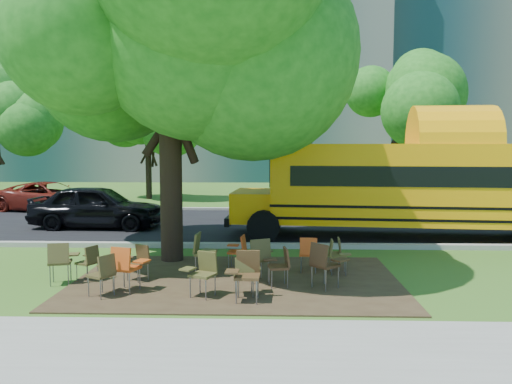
{
  "coord_description": "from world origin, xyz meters",
  "views": [
    {
      "loc": [
        1.75,
        -11.12,
        2.95
      ],
      "look_at": [
        1.28,
        4.01,
        1.52
      ],
      "focal_mm": 35.0,
      "sensor_mm": 36.0,
      "label": 1
    }
  ],
  "objects_px": {
    "chair_12": "(336,254)",
    "chair_1": "(126,264)",
    "chair_10": "(203,249)",
    "bg_car_red": "(50,197)",
    "chair_11": "(259,255)",
    "chair_7": "(324,261)",
    "chair_8": "(89,259)",
    "chair_6": "(281,263)",
    "chair_3": "(203,269)",
    "chair_13": "(310,251)",
    "black_car": "(97,207)",
    "chair_2": "(104,271)",
    "chair_9": "(138,259)",
    "chair_15": "(239,248)",
    "chair_5": "(246,271)",
    "school_bus": "(446,185)",
    "chair_0": "(61,258)",
    "chair_4": "(246,272)",
    "main_tree": "(169,26)",
    "chair_14": "(334,250)"
  },
  "relations": [
    {
      "from": "chair_13",
      "to": "chair_14",
      "type": "height_order",
      "value": "chair_13"
    },
    {
      "from": "chair_6",
      "to": "chair_8",
      "type": "height_order",
      "value": "chair_6"
    },
    {
      "from": "chair_3",
      "to": "chair_13",
      "type": "xyz_separation_m",
      "value": [
        2.21,
        1.89,
        -0.02
      ]
    },
    {
      "from": "chair_0",
      "to": "chair_13",
      "type": "distance_m",
      "value": 5.44
    },
    {
      "from": "chair_2",
      "to": "chair_4",
      "type": "relative_size",
      "value": 1.05
    },
    {
      "from": "main_tree",
      "to": "chair_3",
      "type": "xyz_separation_m",
      "value": [
        1.21,
        -3.03,
        -5.31
      ]
    },
    {
      "from": "chair_2",
      "to": "chair_8",
      "type": "height_order",
      "value": "chair_2"
    },
    {
      "from": "chair_9",
      "to": "chair_15",
      "type": "height_order",
      "value": "chair_15"
    },
    {
      "from": "chair_0",
      "to": "chair_9",
      "type": "height_order",
      "value": "chair_0"
    },
    {
      "from": "chair_2",
      "to": "chair_13",
      "type": "relative_size",
      "value": 1.01
    },
    {
      "from": "chair_9",
      "to": "chair_15",
      "type": "xyz_separation_m",
      "value": [
        2.12,
        1.07,
        0.02
      ]
    },
    {
      "from": "chair_8",
      "to": "bg_car_red",
      "type": "relative_size",
      "value": 0.17
    },
    {
      "from": "chair_7",
      "to": "chair_8",
      "type": "distance_m",
      "value": 5.06
    },
    {
      "from": "chair_10",
      "to": "chair_11",
      "type": "xyz_separation_m",
      "value": [
        1.29,
        -0.56,
        0.0
      ]
    },
    {
      "from": "school_bus",
      "to": "bg_car_red",
      "type": "bearing_deg",
      "value": 163.09
    },
    {
      "from": "chair_0",
      "to": "chair_3",
      "type": "relative_size",
      "value": 1.03
    },
    {
      "from": "chair_6",
      "to": "chair_15",
      "type": "bearing_deg",
      "value": 24.29
    },
    {
      "from": "black_car",
      "to": "chair_4",
      "type": "bearing_deg",
      "value": -142.1
    },
    {
      "from": "chair_12",
      "to": "chair_15",
      "type": "height_order",
      "value": "chair_15"
    },
    {
      "from": "chair_10",
      "to": "bg_car_red",
      "type": "distance_m",
      "value": 13.54
    },
    {
      "from": "chair_2",
      "to": "chair_3",
      "type": "height_order",
      "value": "chair_3"
    },
    {
      "from": "chair_2",
      "to": "chair_7",
      "type": "xyz_separation_m",
      "value": [
        4.32,
        0.65,
        0.07
      ]
    },
    {
      "from": "chair_11",
      "to": "chair_2",
      "type": "bearing_deg",
      "value": 175.61
    },
    {
      "from": "chair_1",
      "to": "chair_10",
      "type": "relative_size",
      "value": 0.99
    },
    {
      "from": "chair_5",
      "to": "school_bus",
      "type": "bearing_deg",
      "value": -130.36
    },
    {
      "from": "chair_14",
      "to": "chair_10",
      "type": "bearing_deg",
      "value": 102.63
    },
    {
      "from": "chair_9",
      "to": "chair_0",
      "type": "bearing_deg",
      "value": 41.02
    },
    {
      "from": "chair_8",
      "to": "chair_5",
      "type": "bearing_deg",
      "value": -85.12
    },
    {
      "from": "chair_0",
      "to": "bg_car_red",
      "type": "relative_size",
      "value": 0.19
    },
    {
      "from": "chair_7",
      "to": "bg_car_red",
      "type": "height_order",
      "value": "bg_car_red"
    },
    {
      "from": "chair_3",
      "to": "chair_14",
      "type": "distance_m",
      "value": 3.54
    },
    {
      "from": "chair_10",
      "to": "chair_13",
      "type": "relative_size",
      "value": 1.14
    },
    {
      "from": "chair_11",
      "to": "chair_15",
      "type": "xyz_separation_m",
      "value": [
        -0.51,
        1.11,
        -0.09
      ]
    },
    {
      "from": "chair_13",
      "to": "chair_14",
      "type": "distance_m",
      "value": 0.66
    },
    {
      "from": "chair_2",
      "to": "chair_6",
      "type": "relative_size",
      "value": 1.03
    },
    {
      "from": "chair_3",
      "to": "chair_10",
      "type": "bearing_deg",
      "value": -58.16
    },
    {
      "from": "chair_12",
      "to": "black_car",
      "type": "bearing_deg",
      "value": -126.53
    },
    {
      "from": "chair_3",
      "to": "chair_5",
      "type": "height_order",
      "value": "chair_5"
    },
    {
      "from": "chair_8",
      "to": "black_car",
      "type": "bearing_deg",
      "value": 43.75
    },
    {
      "from": "chair_12",
      "to": "chair_1",
      "type": "bearing_deg",
      "value": -68.47
    },
    {
      "from": "bg_car_red",
      "to": "chair_11",
      "type": "bearing_deg",
      "value": -124.38
    },
    {
      "from": "chair_1",
      "to": "chair_3",
      "type": "distance_m",
      "value": 1.58
    },
    {
      "from": "chair_15",
      "to": "bg_car_red",
      "type": "relative_size",
      "value": 0.17
    },
    {
      "from": "chair_11",
      "to": "chair_6",
      "type": "bearing_deg",
      "value": -62.09
    },
    {
      "from": "chair_10",
      "to": "bg_car_red",
      "type": "bearing_deg",
      "value": -136.58
    },
    {
      "from": "main_tree",
      "to": "chair_7",
      "type": "distance_m",
      "value": 6.84
    },
    {
      "from": "chair_1",
      "to": "main_tree",
      "type": "bearing_deg",
      "value": 100.07
    },
    {
      "from": "chair_0",
      "to": "black_car",
      "type": "distance_m",
      "value": 7.31
    },
    {
      "from": "chair_0",
      "to": "black_car",
      "type": "relative_size",
      "value": 0.2
    },
    {
      "from": "chair_1",
      "to": "chair_4",
      "type": "xyz_separation_m",
      "value": [
        2.4,
        -0.19,
        -0.08
      ]
    }
  ]
}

